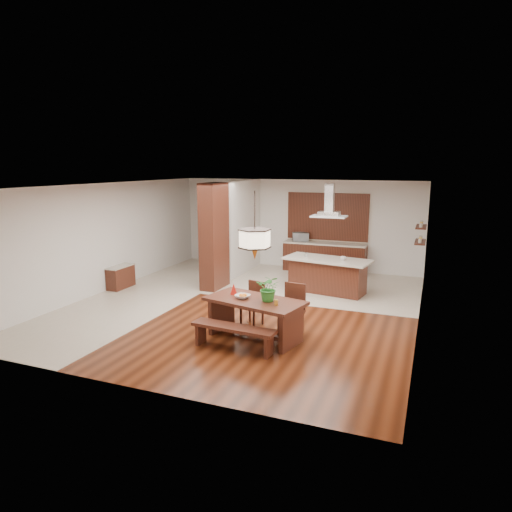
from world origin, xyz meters
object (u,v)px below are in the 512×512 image
at_px(dining_chair_left, 252,304).
at_px(dining_chair_right, 291,310).
at_px(kitchen_island, 327,275).
at_px(island_cup, 343,258).
at_px(dining_bench, 234,338).
at_px(foliage_plant, 269,288).
at_px(microwave, 301,237).
at_px(hallway_console, 121,277).
at_px(range_hood, 330,200).
at_px(fruit_bowl, 243,296).
at_px(dining_table, 255,310).
at_px(pendant_lantern, 255,226).

bearing_deg(dining_chair_left, dining_chair_right, -0.29).
xyz_separation_m(kitchen_island, island_cup, (0.42, -0.08, 0.51)).
relative_size(dining_chair_left, dining_chair_right, 0.91).
xyz_separation_m(dining_bench, foliage_plant, (0.45, 0.67, 0.83)).
xyz_separation_m(dining_chair_left, dining_chair_right, (0.93, -0.22, 0.05)).
bearing_deg(microwave, dining_chair_left, -108.66).
height_order(hallway_console, range_hood, range_hood).
distance_m(foliage_plant, island_cup, 3.77).
distance_m(hallway_console, kitchen_island, 5.67).
height_order(dining_chair_left, island_cup, island_cup).
relative_size(dining_chair_left, kitchen_island, 0.39).
height_order(dining_bench, foliage_plant, foliage_plant).
relative_size(kitchen_island, range_hood, 2.65).
distance_m(dining_chair_left, fruit_bowl, 0.79).
height_order(dining_chair_right, island_cup, island_cup).
height_order(dining_bench, island_cup, island_cup).
bearing_deg(island_cup, dining_bench, -104.95).
bearing_deg(island_cup, dining_table, -105.30).
distance_m(pendant_lantern, foliage_plant, 1.23).
bearing_deg(dining_chair_left, pendant_lantern, -51.00).
bearing_deg(fruit_bowl, kitchen_island, 77.49).
bearing_deg(foliage_plant, range_hood, 85.61).
bearing_deg(range_hood, fruit_bowl, -102.50).
relative_size(fruit_bowl, microwave, 0.58).
bearing_deg(pendant_lantern, dining_bench, -102.99).
bearing_deg(fruit_bowl, dining_table, 2.82).
bearing_deg(foliage_plant, island_cup, 79.07).
distance_m(dining_chair_left, foliage_plant, 1.10).
relative_size(pendant_lantern, microwave, 2.64).
height_order(dining_table, dining_chair_right, dining_chair_right).
distance_m(dining_chair_left, microwave, 5.48).
bearing_deg(pendant_lantern, foliage_plant, -0.87).
height_order(hallway_console, foliage_plant, foliage_plant).
xyz_separation_m(foliage_plant, microwave, (-1.12, 6.11, 0.03)).
bearing_deg(dining_chair_right, microwave, 110.12).
bearing_deg(foliage_plant, dining_chair_right, 57.10).
bearing_deg(hallway_console, microwave, 44.90).
height_order(range_hood, microwave, range_hood).
xyz_separation_m(hallway_console, range_hood, (5.42, 1.67, 2.15)).
height_order(pendant_lantern, island_cup, pendant_lantern).
distance_m(dining_bench, fruit_bowl, 0.90).
bearing_deg(dining_chair_right, dining_table, -136.35).
xyz_separation_m(dining_bench, microwave, (-0.67, 6.78, 0.86)).
xyz_separation_m(fruit_bowl, island_cup, (1.26, 3.71, 0.15)).
height_order(pendant_lantern, fruit_bowl, pendant_lantern).
bearing_deg(hallway_console, range_hood, 17.15).
bearing_deg(hallway_console, dining_chair_left, -17.64).
relative_size(fruit_bowl, range_hood, 0.32).
xyz_separation_m(dining_table, foliage_plant, (0.30, -0.00, 0.47)).
xyz_separation_m(pendant_lantern, microwave, (-0.83, 6.10, -1.16)).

